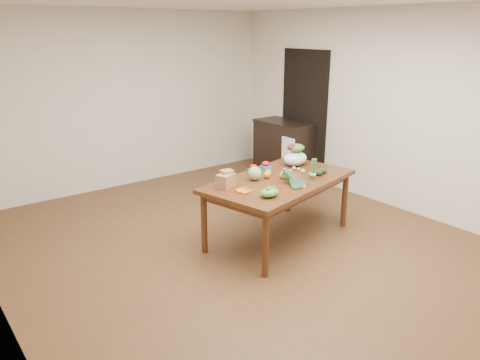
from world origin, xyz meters
TOP-DOWN VIEW (x-y plane):
  - floor at (0.00, 0.00)m, footprint 6.00×6.00m
  - room_walls at (0.00, 0.00)m, footprint 5.02×6.02m
  - dining_table at (0.48, -0.04)m, footprint 1.99×1.38m
  - doorway_dark at (2.48, 1.60)m, footprint 0.02×1.00m
  - cabinet at (2.22, 1.79)m, footprint 0.52×1.02m
  - dish_towel at (1.96, 1.40)m, footprint 0.02×0.28m
  - paper_bag at (-0.19, 0.10)m, footprint 0.30×0.27m
  - cabbage at (0.23, 0.11)m, footprint 0.16×0.16m
  - strawberry_basket_a at (0.36, 0.30)m, footprint 0.12×0.12m
  - strawberry_basket_b at (0.56, 0.31)m, footprint 0.13×0.13m
  - orange_a at (0.38, 0.08)m, footprint 0.08×0.08m
  - orange_b at (0.47, 0.15)m, footprint 0.07×0.07m
  - orange_c at (0.58, 0.02)m, footprint 0.07×0.07m
  - mandarin_cluster at (0.56, -0.05)m, footprint 0.22×0.22m
  - carrots at (-0.10, -0.13)m, footprint 0.26×0.23m
  - snap_pea_bag at (-0.01, -0.42)m, footprint 0.21×0.16m
  - kale_bunch at (0.47, -0.33)m, footprint 0.40×0.46m
  - asparagus_bundle at (0.77, -0.27)m, footprint 0.10×0.13m
  - potato_a at (0.74, 0.07)m, footprint 0.05×0.04m
  - potato_b at (0.86, -0.03)m, footprint 0.06×0.05m
  - potato_c at (0.87, 0.13)m, footprint 0.05×0.04m
  - potato_d at (0.73, 0.16)m, footprint 0.05×0.04m
  - potato_e at (0.89, 0.07)m, footprint 0.05×0.04m
  - avocado_a at (0.93, -0.22)m, footprint 0.10×0.12m
  - avocado_b at (1.03, -0.19)m, footprint 0.10×0.12m
  - salad_bag at (1.01, 0.26)m, footprint 0.37×0.31m

SIDE VIEW (x-z plane):
  - floor at x=0.00m, z-range 0.00..0.00m
  - dining_table at x=0.48m, z-range 0.00..0.75m
  - cabinet at x=2.22m, z-range 0.00..0.94m
  - dish_towel at x=1.96m, z-range 0.33..0.78m
  - carrots at x=-0.10m, z-range 0.75..0.78m
  - potato_e at x=0.89m, z-range 0.75..0.79m
  - potato_d at x=0.73m, z-range 0.75..0.79m
  - potato_a at x=0.74m, z-range 0.75..0.79m
  - potato_c at x=0.87m, z-range 0.75..0.79m
  - potato_b at x=0.86m, z-range 0.75..0.80m
  - orange_b at x=0.47m, z-range 0.75..0.82m
  - orange_c at x=0.58m, z-range 0.75..0.82m
  - avocado_a at x=0.93m, z-range 0.75..0.82m
  - avocado_b at x=1.03m, z-range 0.75..0.82m
  - orange_a at x=0.38m, z-range 0.75..0.83m
  - mandarin_cluster at x=0.56m, z-range 0.75..0.84m
  - strawberry_basket_a at x=0.36m, z-range 0.75..0.84m
  - snap_pea_bag at x=-0.01m, z-range 0.75..0.85m
  - strawberry_basket_b at x=0.56m, z-range 0.75..0.85m
  - cabbage at x=0.23m, z-range 0.75..0.91m
  - kale_bunch at x=0.47m, z-range 0.75..0.91m
  - paper_bag at x=-0.19m, z-range 0.75..0.93m
  - asparagus_bundle at x=0.77m, z-range 0.75..1.00m
  - salad_bag at x=1.01m, z-range 0.75..1.00m
  - doorway_dark at x=2.48m, z-range 0.00..2.10m
  - room_walls at x=0.00m, z-range 0.00..2.70m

